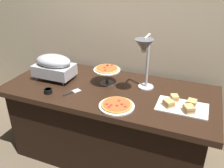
# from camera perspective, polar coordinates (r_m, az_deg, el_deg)

# --- Properties ---
(ground_plane) EXTENTS (8.00, 8.00, 0.00)m
(ground_plane) POSITION_cam_1_polar(r_m,az_deg,el_deg) (2.58, -0.70, -16.20)
(ground_plane) COLOR brown
(back_wall) EXTENTS (4.40, 0.04, 2.40)m
(back_wall) POSITION_cam_1_polar(r_m,az_deg,el_deg) (2.43, 3.80, 13.37)
(back_wall) COLOR #C6B593
(back_wall) RESTS_ON ground_plane
(buffet_table) EXTENTS (1.90, 0.84, 0.76)m
(buffet_table) POSITION_cam_1_polar(r_m,az_deg,el_deg) (2.33, -0.75, -9.23)
(buffet_table) COLOR black
(buffet_table) RESTS_ON ground_plane
(chafing_dish) EXTENTS (0.37, 0.23, 0.25)m
(chafing_dish) POSITION_cam_1_polar(r_m,az_deg,el_deg) (2.33, -13.79, 4.33)
(chafing_dish) COLOR #B7BABF
(chafing_dish) RESTS_ON buffet_table
(heat_lamp) EXTENTS (0.15, 0.31, 0.50)m
(heat_lamp) POSITION_cam_1_polar(r_m,az_deg,el_deg) (1.91, 7.83, 7.86)
(heat_lamp) COLOR #B7BABF
(heat_lamp) RESTS_ON buffet_table
(pizza_plate_front) EXTENTS (0.28, 0.28, 0.03)m
(pizza_plate_front) POSITION_cam_1_polar(r_m,az_deg,el_deg) (1.86, 1.12, -5.14)
(pizza_plate_front) COLOR white
(pizza_plate_front) RESTS_ON buffet_table
(pizza_plate_center) EXTENTS (0.25, 0.25, 0.16)m
(pizza_plate_center) POSITION_cam_1_polar(r_m,az_deg,el_deg) (2.17, -1.23, 3.18)
(pizza_plate_center) COLOR #595B60
(pizza_plate_center) RESTS_ON buffet_table
(sandwich_platter) EXTENTS (0.39, 0.24, 0.06)m
(sandwich_platter) POSITION_cam_1_polar(r_m,az_deg,el_deg) (1.92, 16.40, -4.94)
(sandwich_platter) COLOR white
(sandwich_platter) RESTS_ON buffet_table
(sauce_cup_near) EXTENTS (0.07, 0.07, 0.04)m
(sauce_cup_near) POSITION_cam_1_polar(r_m,az_deg,el_deg) (2.12, -15.10, -1.60)
(sauce_cup_near) COLOR black
(sauce_cup_near) RESTS_ON buffet_table
(serving_spatula) EXTENTS (0.10, 0.17, 0.01)m
(serving_spatula) POSITION_cam_1_polar(r_m,az_deg,el_deg) (2.10, -9.48, -1.93)
(serving_spatula) COLOR #B7BABF
(serving_spatula) RESTS_ON buffet_table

